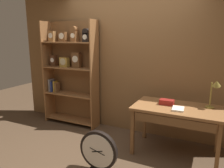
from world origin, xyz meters
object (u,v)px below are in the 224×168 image
workbench (177,113)px  open_repair_manual (178,109)px  toolbox_small (167,102)px  round_clock_large (98,151)px  desk_lamp (215,90)px  bookshelf (70,71)px

workbench → open_repair_manual: open_repair_manual is taller
toolbox_small → round_clock_large: (-0.66, -0.95, -0.49)m
desk_lamp → round_clock_large: (-1.30, -1.04, -0.73)m
toolbox_small → round_clock_large: toolbox_small is taller
toolbox_small → workbench: bearing=-21.1°
bookshelf → workbench: bookshelf is taller
round_clock_large → open_repair_manual: bearing=42.7°
toolbox_small → round_clock_large: size_ratio=0.37×
open_repair_manual → workbench: bearing=102.0°
bookshelf → toolbox_small: 2.04m
bookshelf → desk_lamp: size_ratio=4.70×
bookshelf → toolbox_small: bookshelf is taller
bookshelf → round_clock_large: size_ratio=3.60×
open_repair_manual → round_clock_large: size_ratio=0.38×
workbench → toolbox_small: 0.21m
desk_lamp → open_repair_manual: bearing=-150.5°
round_clock_large → workbench: bearing=47.2°
bookshelf → workbench: 2.23m
workbench → round_clock_large: 1.27m
workbench → toolbox_small: bearing=158.9°
bookshelf → round_clock_large: (1.33, -1.26, -0.79)m
bookshelf → desk_lamp: 2.64m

